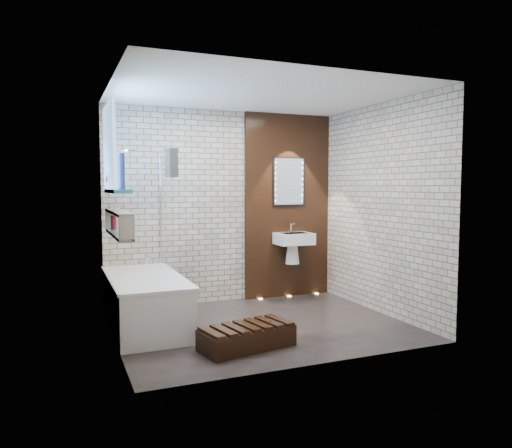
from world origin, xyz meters
name	(u,v)px	position (x,y,z in m)	size (l,w,h in m)	color
ground	(261,326)	(0.00, 0.00, 0.00)	(3.20, 3.20, 0.00)	black
room_shell	(261,212)	(0.00, 0.00, 1.30)	(3.24, 3.20, 2.60)	gray
walnut_panel	(288,206)	(0.95, 1.27, 1.30)	(1.30, 0.06, 2.60)	black
clerestory_window	(111,156)	(-1.57, 0.35, 1.90)	(0.18, 1.00, 0.94)	#7FADE0
display_niche	(118,224)	(-1.53, 0.15, 1.20)	(0.14, 1.30, 0.26)	teal
bathtub	(145,301)	(-1.22, 0.45, 0.29)	(0.79, 1.74, 0.70)	white
bath_screen	(167,211)	(-0.87, 0.89, 1.28)	(0.01, 0.78, 1.40)	white
towel	(172,163)	(-0.87, 0.60, 1.85)	(0.10, 0.25, 0.33)	black
shower_head	(129,151)	(-1.30, 0.95, 2.00)	(0.18, 0.18, 0.02)	silver
washbasin	(294,243)	(0.95, 1.07, 0.79)	(0.50, 0.36, 0.58)	white
led_mirror	(289,182)	(0.95, 1.23, 1.65)	(0.50, 0.02, 0.70)	black
walnut_step	(247,338)	(-0.43, -0.65, 0.10)	(0.92, 0.41, 0.20)	black
niche_bottles	(115,224)	(-1.53, 0.45, 1.17)	(0.06, 0.88, 0.16)	maroon
sill_vases	(117,178)	(-1.50, 0.45, 1.67)	(0.22, 0.56, 0.37)	white
floor_uplights	(289,296)	(0.95, 1.20, 0.01)	(0.96, 0.06, 0.01)	#FFD899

